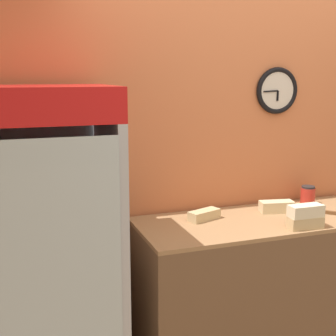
# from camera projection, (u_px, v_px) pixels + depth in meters

# --- Properties ---
(wall_back) EXTENTS (5.20, 0.09, 2.70)m
(wall_back) POSITION_uv_depth(u_px,v_px,m) (241.00, 148.00, 3.38)
(wall_back) COLOR #D17547
(wall_back) RESTS_ON ground_plane
(prep_counter) EXTENTS (1.74, 0.67, 0.94)m
(prep_counter) POSITION_uv_depth(u_px,v_px,m) (264.00, 284.00, 3.20)
(prep_counter) COLOR brown
(prep_counter) RESTS_ON ground_plane
(beverage_cooler) EXTENTS (0.72, 0.73, 1.82)m
(beverage_cooler) POSITION_uv_depth(u_px,v_px,m) (50.00, 232.00, 2.65)
(beverage_cooler) COLOR #B2B7BC
(beverage_cooler) RESTS_ON ground_plane
(sandwich_stack_bottom) EXTENTS (0.22, 0.11, 0.07)m
(sandwich_stack_bottom) POSITION_uv_depth(u_px,v_px,m) (305.00, 222.00, 2.89)
(sandwich_stack_bottom) COLOR tan
(sandwich_stack_bottom) RESTS_ON prep_counter
(sandwich_stack_middle) EXTENTS (0.22, 0.09, 0.07)m
(sandwich_stack_middle) POSITION_uv_depth(u_px,v_px,m) (306.00, 211.00, 2.88)
(sandwich_stack_middle) COLOR beige
(sandwich_stack_middle) RESTS_ON sandwich_stack_bottom
(sandwich_flat_left) EXTENTS (0.25, 0.14, 0.08)m
(sandwich_flat_left) POSITION_uv_depth(u_px,v_px,m) (277.00, 207.00, 3.24)
(sandwich_flat_left) COLOR beige
(sandwich_flat_left) RESTS_ON prep_counter
(sandwich_flat_right) EXTENTS (0.24, 0.16, 0.06)m
(sandwich_flat_right) POSITION_uv_depth(u_px,v_px,m) (204.00, 215.00, 3.07)
(sandwich_flat_right) COLOR tan
(sandwich_flat_right) RESTS_ON prep_counter
(condiment_jar) EXTENTS (0.11, 0.11, 0.13)m
(condiment_jar) POSITION_uv_depth(u_px,v_px,m) (308.00, 195.00, 3.44)
(condiment_jar) COLOR #B72D23
(condiment_jar) RESTS_ON prep_counter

